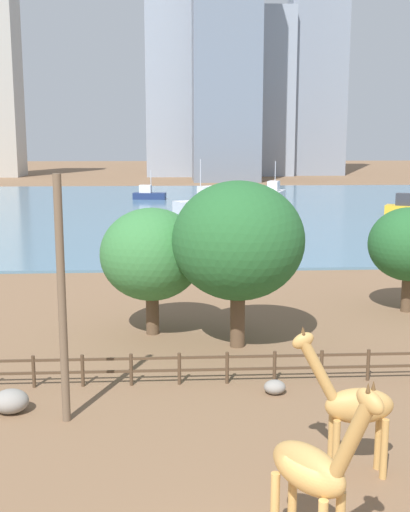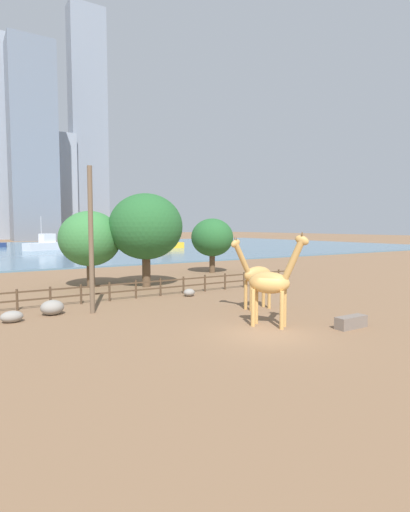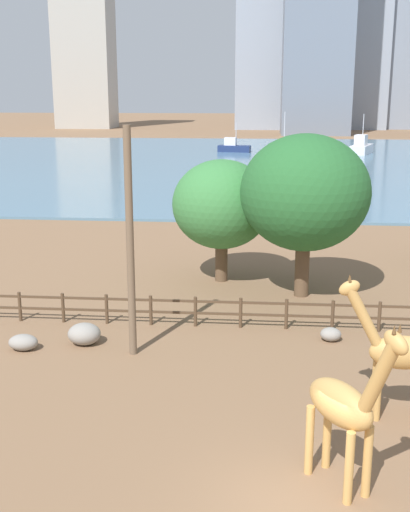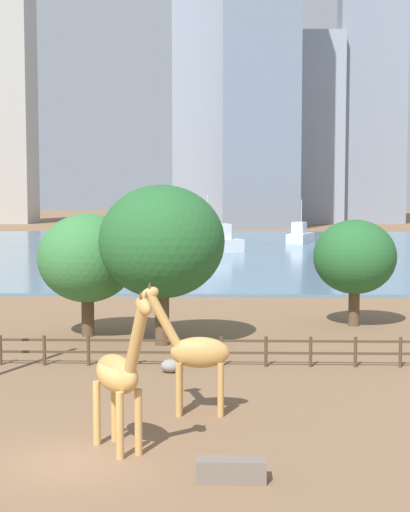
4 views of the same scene
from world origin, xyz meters
The scene contains 18 objects.
ground_plane centered at (0.00, 80.00, 0.00)m, with size 400.00×400.00×0.00m, color brown.
harbor_water centered at (0.00, 77.00, 0.10)m, with size 180.00×86.00×0.20m, color slate.
giraffe_tall centered at (3.28, 4.77, 2.12)m, with size 3.06×0.82×4.47m.
giraffe_companion centered at (1.28, 0.95, 2.25)m, with size 2.24×2.84×4.82m.
utility_pole centered at (-5.54, 8.88, 4.26)m, with size 0.28×0.28×8.52m, color brown.
boulder_near_fence centered at (-7.63, 9.65, 0.43)m, with size 1.29×1.14×0.85m, color gray.
boulder_by_pole centered at (2.04, 10.82, 0.27)m, with size 0.83×0.73×0.55m, color gray.
enclosure_fence centered at (-0.29, 12.00, 0.76)m, with size 26.12×0.14×1.30m.
tree_left_large centered at (-2.81, 18.85, 4.03)m, with size 5.06×5.06×6.33m.
tree_center_broad centered at (11.44, 22.32, 3.83)m, with size 4.57×4.57×5.91m.
tree_right_tall centered at (1.22, 16.63, 5.02)m, with size 6.09×6.09×7.79m.
boat_ferry centered at (2.70, 71.64, 1.35)m, with size 8.07×5.86×6.88m.
boat_sailboat centered at (14.74, 88.80, 1.21)m, with size 4.58×7.13×6.03m.
boat_tug centered at (-5.19, 90.28, 0.97)m, with size 5.36×2.62×4.62m.
boat_barge centered at (28.15, 66.06, 1.14)m, with size 6.62×4.90×2.77m.
skyline_tower_needle centered at (-0.28, 159.28, 38.26)m, with size 14.64×11.25×76.53m, color #939EAD.
skyline_tower_glass centered at (11.25, 137.56, 34.13)m, with size 15.18×12.24×68.26m, color slate.
skyline_block_right centered at (24.75, 160.96, 21.53)m, with size 12.30×10.97×43.06m, color #939EAD.
Camera 1 is at (-1.91, -12.21, 9.61)m, focal length 45.00 mm.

